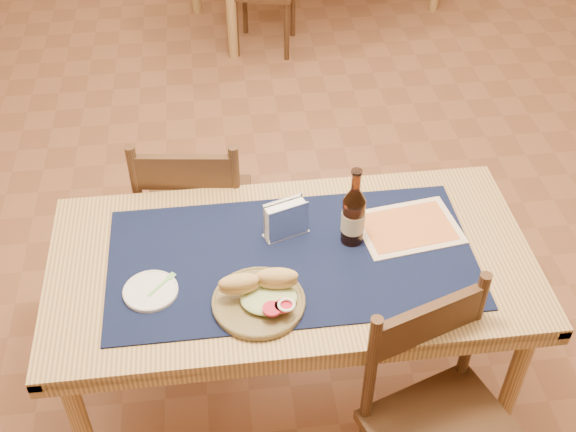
{
  "coord_description": "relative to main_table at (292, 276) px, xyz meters",
  "views": [
    {
      "loc": [
        -0.22,
        -2.46,
        2.44
      ],
      "look_at": [
        0.0,
        -0.7,
        0.85
      ],
      "focal_mm": 45.0,
      "sensor_mm": 36.0,
      "label": 1
    }
  ],
  "objects": [
    {
      "name": "menu_card",
      "position": [
        0.42,
        0.09,
        0.09
      ],
      "size": [
        0.37,
        0.29,
        0.01
      ],
      "color": "beige",
      "rests_on": "placemat"
    },
    {
      "name": "main_table",
      "position": [
        0.0,
        0.0,
        0.0
      ],
      "size": [
        1.6,
        0.8,
        0.75
      ],
      "color": "tan",
      "rests_on": "ground"
    },
    {
      "name": "napkin_holder",
      "position": [
        -0.01,
        0.11,
        0.15
      ],
      "size": [
        0.16,
        0.1,
        0.14
      ],
      "color": "silver",
      "rests_on": "placemat"
    },
    {
      "name": "chair_main_far",
      "position": [
        -0.32,
        0.57,
        -0.19
      ],
      "size": [
        0.48,
        0.48,
        0.92
      ],
      "color": "#4A2D1A",
      "rests_on": "ground"
    },
    {
      "name": "sandwich_plate",
      "position": [
        -0.12,
        -0.19,
        0.12
      ],
      "size": [
        0.29,
        0.29,
        0.11
      ],
      "color": "brown",
      "rests_on": "placemat"
    },
    {
      "name": "chair_main_near",
      "position": [
        0.4,
        -0.51,
        -0.18
      ],
      "size": [
        0.55,
        0.55,
        0.93
      ],
      "color": "#4A2D1A",
      "rests_on": "ground"
    },
    {
      "name": "baseboard",
      "position": [
        0.0,
        0.8,
        -0.62
      ],
      "size": [
        6.0,
        7.0,
        0.1
      ],
      "color": "#4A2D1A",
      "rests_on": "ground"
    },
    {
      "name": "placemat",
      "position": [
        0.0,
        0.0,
        0.09
      ],
      "size": [
        1.2,
        0.6,
        0.01
      ],
      "primitive_type": "cube",
      "color": "#0E1335",
      "rests_on": "main_table"
    },
    {
      "name": "beer_bottle",
      "position": [
        0.21,
        0.06,
        0.2
      ],
      "size": [
        0.08,
        0.08,
        0.3
      ],
      "color": "#4E220E",
      "rests_on": "placemat"
    },
    {
      "name": "fork",
      "position": [
        -0.42,
        -0.07,
        0.1
      ],
      "size": [
        0.09,
        0.1,
        0.0
      ],
      "color": "#76C66D",
      "rests_on": "side_plate"
    },
    {
      "name": "side_plate",
      "position": [
        -0.46,
        -0.1,
        0.1
      ],
      "size": [
        0.17,
        0.17,
        0.01
      ],
      "color": "white",
      "rests_on": "placemat"
    }
  ]
}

